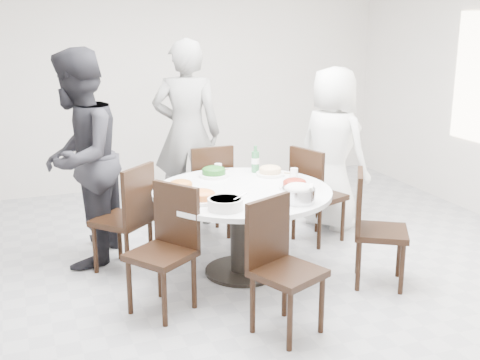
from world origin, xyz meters
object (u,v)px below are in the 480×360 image
object	(u,v)px
chair_sw	(161,252)
soup_bowl	(225,204)
rice_bowl	(298,195)
chair_n	(207,190)
chair_se	(381,229)
chair_s	(288,270)
diner_left	(79,159)
diner_right	(332,149)
diner_middle	(187,133)
dining_table	(242,232)
beverage_bottle	(255,159)
chair_ne	(319,194)
chair_nw	(122,218)

from	to	relation	value
chair_sw	soup_bowl	xyz separation A→B (m)	(0.51, -0.01, 0.32)
rice_bowl	chair_n	bearing A→B (deg)	100.89
chair_se	soup_bowl	bearing A→B (deg)	114.17
chair_sw	chair_s	world-z (taller)	same
diner_left	rice_bowl	bearing A→B (deg)	75.30
chair_sw	diner_right	distance (m)	2.46
diner_middle	soup_bowl	xyz separation A→B (m)	(-0.25, -1.89, -0.18)
chair_sw	diner_left	world-z (taller)	diner_left
dining_table	chair_sw	distance (m)	0.93
diner_right	beverage_bottle	world-z (taller)	diner_right
chair_ne	chair_sw	distance (m)	2.00
dining_table	chair_se	bearing A→B (deg)	-31.73
chair_ne	diner_right	world-z (taller)	diner_right
diner_right	diner_middle	distance (m)	1.51
chair_s	beverage_bottle	xyz separation A→B (m)	(0.39, 1.56, 0.40)
diner_middle	diner_left	distance (m)	1.37
diner_middle	chair_nw	bearing A→B (deg)	68.43
diner_middle	beverage_bottle	size ratio (longest dim) A/B	7.78
chair_sw	chair_se	xyz separation A→B (m)	(1.79, -0.17, 0.00)
chair_sw	rice_bowl	xyz separation A→B (m)	(1.09, -0.05, 0.33)
diner_left	rice_bowl	xyz separation A→B (m)	(1.51, -1.23, -0.15)
dining_table	chair_nw	bearing A→B (deg)	155.07
rice_bowl	beverage_bottle	world-z (taller)	beverage_bottle
chair_n	rice_bowl	size ratio (longest dim) A/B	3.63
dining_table	soup_bowl	size ratio (longest dim) A/B	5.55
chair_n	soup_bowl	world-z (taller)	chair_n
dining_table	diner_left	world-z (taller)	diner_left
chair_se	diner_right	distance (m)	1.47
diner_left	chair_nw	bearing A→B (deg)	67.09
dining_table	chair_sw	bearing A→B (deg)	-151.73
dining_table	chair_nw	size ratio (longest dim) A/B	1.58
diner_middle	beverage_bottle	distance (m)	1.03
chair_sw	chair_s	distance (m)	0.97
rice_bowl	soup_bowl	xyz separation A→B (m)	(-0.59, 0.04, -0.01)
chair_nw	soup_bowl	bearing A→B (deg)	83.29
chair_s	soup_bowl	distance (m)	0.73
chair_nw	rice_bowl	size ratio (longest dim) A/B	3.63
dining_table	chair_nw	world-z (taller)	chair_nw
chair_ne	chair_se	xyz separation A→B (m)	(-0.00, -1.07, 0.00)
diner_left	chair_n	bearing A→B (deg)	125.53
chair_nw	diner_right	size ratio (longest dim) A/B	0.57
chair_ne	diner_middle	size ratio (longest dim) A/B	0.49
chair_sw	diner_left	distance (m)	1.34
diner_middle	diner_left	world-z (taller)	diner_middle
dining_table	beverage_bottle	distance (m)	0.77
dining_table	chair_n	world-z (taller)	chair_n
dining_table	rice_bowl	size ratio (longest dim) A/B	5.73
chair_se	beverage_bottle	world-z (taller)	beverage_bottle
dining_table	chair_nw	xyz separation A→B (m)	(-0.94, 0.44, 0.10)
rice_bowl	beverage_bottle	bearing A→B (deg)	87.76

